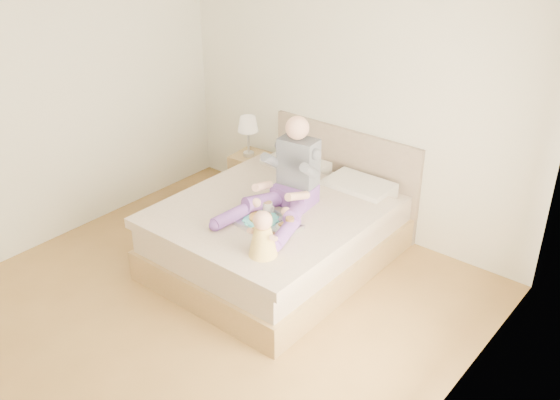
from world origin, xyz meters
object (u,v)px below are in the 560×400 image
Objects in this scene: tray at (269,222)px; baby at (263,237)px; adult at (288,183)px; bed at (283,229)px; nightstand at (254,178)px.

tray is 0.46m from baby.
bed is at bearing 138.26° from adult.
bed is 2.10× the size of adult.
adult reaches higher than nightstand.
tray is at bearing -49.22° from nightstand.
baby is (0.25, -0.36, 0.12)m from tray.
adult is at bearing -34.92° from bed.
nightstand is 1.50m from adult.
adult is 0.78m from baby.
baby is at bearing -60.55° from bed.
baby is (0.33, -0.70, -0.09)m from adult.
nightstand is 1.39× the size of baby.
baby is at bearing -51.47° from nightstand.
bed is 0.56m from adult.
tray is at bearing -65.79° from bed.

